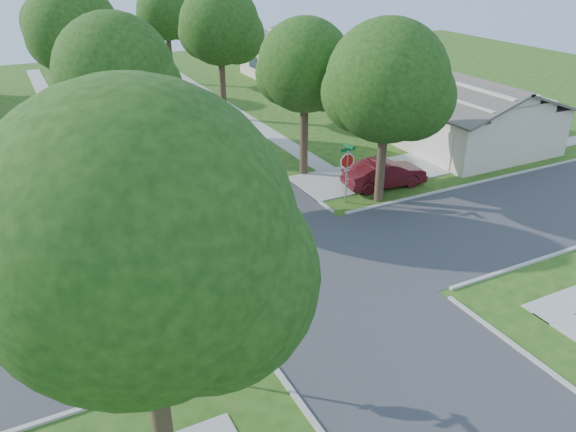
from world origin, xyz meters
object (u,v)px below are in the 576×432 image
Objects in this scene: tree_w_near at (116,79)px; car_driveway at (385,174)px; stop_sign_ne at (347,163)px; tree_e_mid at (221,28)px; house_ne_near at (442,113)px; stop_sign_sw at (240,328)px; tree_w_mid at (74,34)px; car_curb_east at (184,98)px; tree_ne_corner at (388,87)px; car_curb_west at (62,60)px; tree_e_near at (306,70)px; tree_sw_corner at (143,252)px; house_ne_far at (308,65)px; tree_e_far at (167,13)px; tree_w_far at (52,26)px.

tree_w_near is 13.80m from car_driveway.
tree_e_mid is (0.06, 16.31, 4.22)m from stop_sign_ne.
house_ne_near is (20.64, 1.99, -4.60)m from tree_w_near.
stop_sign_ne is 11.07m from tree_w_near.
stop_sign_sw is at bearing -135.00° from stop_sign_ne.
tree_w_mid is at bearing 180.00° from tree_e_mid.
car_curb_east is at bearing 75.44° from stop_sign_sw.
tree_ne_corner is at bearing 142.28° from car_driveway.
car_curb_east is 0.77× the size of car_curb_west.
stop_sign_ne reaches higher than car_curb_west.
tree_e_near is 0.87× the size of tree_sw_corner.
tree_w_mid is at bearing 84.30° from tree_sw_corner.
car_driveway is (14.99, 12.49, -5.55)m from tree_sw_corner.
tree_w_near reaches higher than house_ne_far.
tree_e_near is at bearing 55.41° from stop_sign_sw.
tree_w_mid is at bearing 94.30° from car_curb_west.
car_curb_east is (-1.55, -8.30, -5.33)m from tree_e_far.
stop_sign_sw is 14.30m from tree_w_near.
house_ne_far is (0.00, 18.00, 0.00)m from house_ne_near.
stop_sign_ne is 0.79× the size of car_curb_east.
tree_sw_corner reaches higher than tree_e_far.
house_ne_near reaches higher than car_curb_east.
house_ne_near is at bearing -51.79° from car_driveway.
house_ne_far is (11.24, 19.99, -4.13)m from tree_e_near.
car_curb_east is at bearing 94.08° from stop_sign_ne.
car_driveway is 0.88× the size of car_curb_west.
stop_sign_ne is 30.96m from tree_w_far.
stop_sign_sw is 50.66m from car_curb_west.
tree_ne_corner is 12.47m from house_ne_near.
tree_w_mid is 25.62m from car_curb_west.
tree_sw_corner is (-12.14, -11.69, 4.23)m from stop_sign_ne.
tree_sw_corner reaches higher than stop_sign_ne.
house_ne_near and house_ne_far have the same top height.
tree_w_far is 0.93× the size of tree_ne_corner.
tree_sw_corner is (-12.19, -41.00, 0.28)m from tree_e_far.
tree_ne_corner is at bearing 110.52° from car_curb_west.
tree_sw_corner reaches higher than tree_w_far.
tree_w_near is at bearing 95.37° from car_curb_west.
tree_w_far is at bearing 110.28° from tree_ne_corner.
house_ne_far is 3.12× the size of car_driveway.
car_curb_west is at bearing 100.85° from stop_sign_ne.
house_ne_far is (23.43, 35.99, -4.75)m from tree_sw_corner.
tree_e_mid is at bearing -144.58° from house_ne_far.
tree_w_mid reaches higher than tree_ne_corner.
tree_e_near is 1.68× the size of car_curb_west.
car_curb_east is (-1.56, 4.70, -5.61)m from tree_e_mid.
stop_sign_sw is at bearing -90.07° from tree_w_far.
tree_e_mid reaches higher than house_ne_far.
tree_w_mid reaches higher than tree_e_mid.
car_curb_west is (-9.56, 41.71, -4.88)m from tree_ne_corner.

